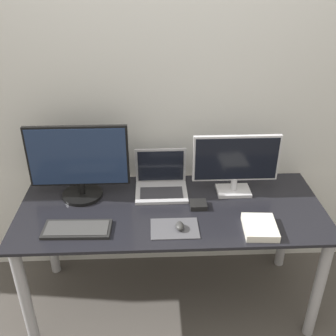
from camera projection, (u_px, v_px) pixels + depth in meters
name	position (u px, v px, depth m)	size (l,w,h in m)	color
wall_back	(168.00, 94.00, 2.34)	(7.00, 0.05, 2.50)	silver
desk	(171.00, 226.00, 2.29)	(1.73, 0.72, 0.72)	black
monitor_left	(79.00, 163.00, 2.23)	(0.57, 0.24, 0.45)	black
monitor_right	(236.00, 163.00, 2.28)	(0.50, 0.14, 0.37)	silver
laptop	(161.00, 181.00, 2.37)	(0.31, 0.24, 0.24)	#ADADB2
keyboard	(77.00, 229.00, 2.04)	(0.36, 0.17, 0.02)	black
mousepad	(175.00, 229.00, 2.06)	(0.25, 0.18, 0.00)	#47474C
mouse	(180.00, 226.00, 2.04)	(0.04, 0.07, 0.04)	#333333
book	(260.00, 227.00, 2.04)	(0.18, 0.22, 0.04)	silver
power_brick	(198.00, 205.00, 2.23)	(0.09, 0.09, 0.03)	black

